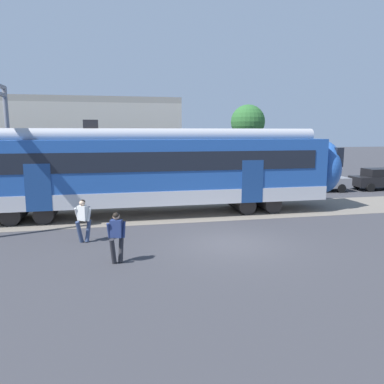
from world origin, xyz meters
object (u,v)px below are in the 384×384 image
Objects in this scene: parked_car_grey at (319,180)px; parked_car_black at (379,179)px; pedestrian_white at (84,217)px; pedestrian_navy at (116,234)px.

parked_car_grey is 4.73m from parked_car_black.
parked_car_grey and parked_car_black have the same top height.
parked_car_black is (20.04, 9.16, -0.21)m from pedestrian_white.
pedestrian_white is 0.41× the size of parked_car_black.
pedestrian_white is 17.92m from parked_car_grey.
pedestrian_white reaches higher than parked_car_black.
parked_car_black is (4.73, -0.15, 0.00)m from parked_car_grey.
pedestrian_white is 22.04m from parked_car_black.
parked_car_black is (18.85, 11.76, -0.18)m from pedestrian_navy.
pedestrian_navy is at bearing -139.86° from parked_car_grey.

